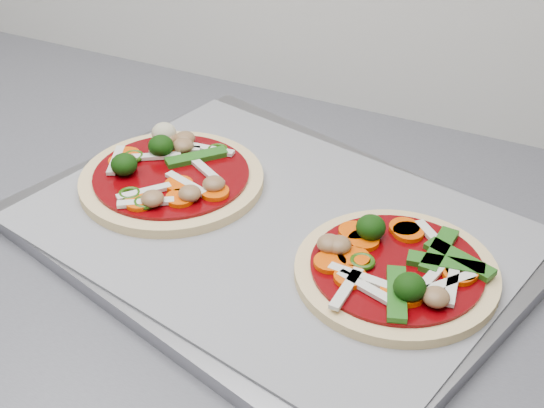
% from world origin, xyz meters
% --- Properties ---
extents(baking_tray, '(0.48, 0.41, 0.01)m').
position_xyz_m(baking_tray, '(0.32, 1.34, 0.91)').
color(baking_tray, gray).
rests_on(baking_tray, countertop).
extents(parchment, '(0.45, 0.37, 0.00)m').
position_xyz_m(parchment, '(0.32, 1.34, 0.91)').
color(parchment, gray).
rests_on(parchment, baking_tray).
extents(pizza_left, '(0.18, 0.18, 0.03)m').
position_xyz_m(pizza_left, '(0.21, 1.36, 0.92)').
color(pizza_left, '#F0C88A').
rests_on(pizza_left, parchment).
extents(pizza_right, '(0.18, 0.18, 0.03)m').
position_xyz_m(pizza_right, '(0.43, 1.32, 0.92)').
color(pizza_right, '#F0C88A').
rests_on(pizza_right, parchment).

